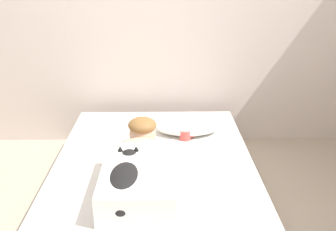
{
  "coord_description": "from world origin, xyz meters",
  "views": [
    {
      "loc": [
        -0.02,
        -1.91,
        1.62
      ],
      "look_at": [
        0.02,
        0.5,
        0.61
      ],
      "focal_mm": 38.86,
      "sensor_mm": 36.0,
      "label": 1
    }
  ],
  "objects": [
    {
      "name": "pillow",
      "position": [
        0.18,
        0.75,
        0.42
      ],
      "size": [
        0.52,
        0.32,
        0.11
      ],
      "primitive_type": "ellipsoid",
      "color": "white",
      "rests_on": "bed"
    },
    {
      "name": "dog",
      "position": [
        -0.23,
        -0.15,
        0.46
      ],
      "size": [
        0.26,
        0.57,
        0.21
      ],
      "color": "black",
      "rests_on": "bed"
    },
    {
      "name": "back_wall",
      "position": [
        0.0,
        1.4,
        1.25
      ],
      "size": [
        4.21,
        0.12,
        2.5
      ],
      "color": "silver",
      "rests_on": "ground"
    },
    {
      "name": "ground_plane",
      "position": [
        0.0,
        0.0,
        0.0
      ],
      "size": [
        12.43,
        12.43,
        0.0
      ],
      "primitive_type": "plane",
      "color": "tan"
    },
    {
      "name": "coffee_cup",
      "position": [
        0.16,
        0.62,
        0.4
      ],
      "size": [
        0.12,
        0.09,
        0.07
      ],
      "color": "#D84C47",
      "rests_on": "bed"
    },
    {
      "name": "cell_phone",
      "position": [
        -0.09,
        -0.01,
        0.37
      ],
      "size": [
        0.07,
        0.14,
        0.01
      ],
      "primitive_type": "cube",
      "color": "black",
      "rests_on": "bed"
    },
    {
      "name": "bed",
      "position": [
        -0.08,
        0.2,
        0.18
      ],
      "size": [
        1.41,
        2.04,
        0.36
      ],
      "color": "#4C4742",
      "rests_on": "ground"
    },
    {
      "name": "person_lying",
      "position": [
        -0.16,
        0.04,
        0.47
      ],
      "size": [
        0.43,
        0.92,
        0.27
      ],
      "color": "white",
      "rests_on": "bed"
    }
  ]
}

